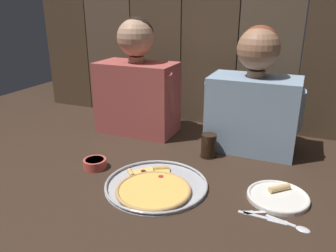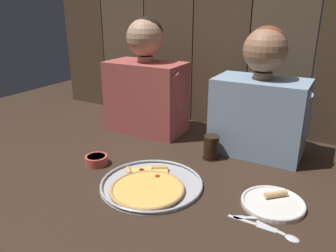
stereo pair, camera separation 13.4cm
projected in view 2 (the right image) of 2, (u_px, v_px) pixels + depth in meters
The scene contains 10 objects.
ground_plane at pixel (154, 175), 1.33m from camera, with size 3.20×3.20×0.00m, color #332319.
pizza_tray at pixel (150, 185), 1.23m from camera, with size 0.39×0.39×0.03m.
dinner_plate at pixel (273, 203), 1.13m from camera, with size 0.22×0.22×0.03m.
drinking_glass at pixel (211, 147), 1.46m from camera, with size 0.08×0.08×0.11m.
dipping_bowl at pixel (96, 160), 1.41m from camera, with size 0.10×0.10×0.04m.
table_fork at pixel (251, 217), 1.06m from camera, with size 0.12×0.07×0.01m.
table_knife at pixel (252, 223), 1.03m from camera, with size 0.16×0.02×0.01m.
table_spoon at pixel (285, 234), 0.98m from camera, with size 0.14×0.06×0.01m.
diner_left at pixel (146, 83), 1.72m from camera, with size 0.44×0.22×0.59m.
diner_right at pixel (260, 100), 1.46m from camera, with size 0.44×0.24×0.57m.
Camera 2 is at (0.62, -1.01, 0.64)m, focal length 35.26 mm.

